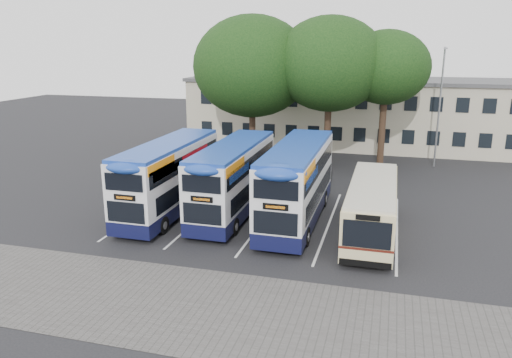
{
  "coord_description": "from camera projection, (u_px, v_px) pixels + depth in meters",
  "views": [
    {
      "loc": [
        2.65,
        -20.18,
        9.35
      ],
      "look_at": [
        -4.29,
        5.0,
        2.19
      ],
      "focal_mm": 35.0,
      "sensor_mm": 36.0,
      "label": 1
    }
  ],
  "objects": [
    {
      "name": "tree_left",
      "position": [
        252.0,
        66.0,
        38.45
      ],
      "size": [
        9.18,
        9.18,
        11.49
      ],
      "color": "black",
      "rests_on": "ground"
    },
    {
      "name": "bus_dd_left",
      "position": [
        169.0,
        174.0,
        27.91
      ],
      "size": [
        2.36,
        9.71,
        4.04
      ],
      "color": "#0E1136",
      "rests_on": "ground"
    },
    {
      "name": "tree_mid",
      "position": [
        330.0,
        64.0,
        36.75
      ],
      "size": [
        8.23,
        8.23,
        11.34
      ],
      "color": "black",
      "rests_on": "ground"
    },
    {
      "name": "bus_dd_mid",
      "position": [
        234.0,
        176.0,
        27.7
      ],
      "size": [
        2.32,
        9.58,
        3.99
      ],
      "color": "#0E1136",
      "rests_on": "ground"
    },
    {
      "name": "paving_strip",
      "position": [
        243.0,
        314.0,
        17.77
      ],
      "size": [
        40.0,
        6.0,
        0.01
      ],
      "primitive_type": "cube",
      "color": "#595654",
      "rests_on": "ground"
    },
    {
      "name": "bay_lines",
      "position": [
        265.0,
        218.0,
        27.52
      ],
      "size": [
        14.12,
        11.0,
        0.01
      ],
      "color": "silver",
      "rests_on": "ground"
    },
    {
      "name": "bus_single",
      "position": [
        372.0,
        205.0,
        24.85
      ],
      "size": [
        2.31,
        9.08,
        2.71
      ],
      "color": "beige",
      "rests_on": "ground"
    },
    {
      "name": "bus_dd_right",
      "position": [
        297.0,
        180.0,
        26.47
      ],
      "size": [
        2.44,
        10.06,
        4.19
      ],
      "color": "#0E1136",
      "rests_on": "ground"
    },
    {
      "name": "ground",
      "position": [
        320.0,
        263.0,
        21.91
      ],
      "size": [
        120.0,
        120.0,
        0.0
      ],
      "primitive_type": "plane",
      "color": "black",
      "rests_on": "ground"
    },
    {
      "name": "depot_building",
      "position": [
        364.0,
        112.0,
        46.17
      ],
      "size": [
        32.4,
        8.4,
        6.2
      ],
      "color": "beige",
      "rests_on": "ground"
    },
    {
      "name": "lamp_post",
      "position": [
        440.0,
        101.0,
        37.6
      ],
      "size": [
        0.25,
        1.05,
        9.06
      ],
      "color": "gray",
      "rests_on": "ground"
    },
    {
      "name": "tree_right",
      "position": [
        386.0,
        68.0,
        36.52
      ],
      "size": [
        6.39,
        6.39,
        10.33
      ],
      "color": "black",
      "rests_on": "ground"
    }
  ]
}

